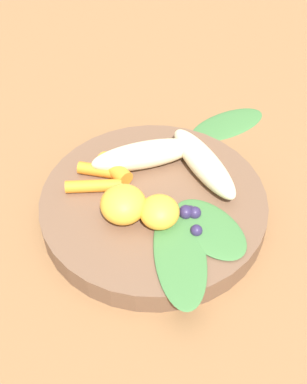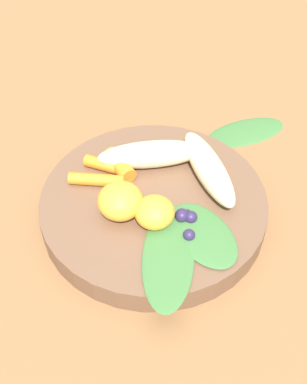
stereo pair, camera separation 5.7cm
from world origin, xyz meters
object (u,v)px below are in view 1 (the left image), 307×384
banana_peeled_left (144,155)px  orange_segment_near (159,212)px  bowl (153,207)px  banana_peeled_right (203,163)px  kale_leaf_stray (228,123)px

banana_peeled_left → orange_segment_near: bearing=85.5°
bowl → banana_peeled_right: bearing=144.4°
orange_segment_near → kale_leaf_stray: bearing=173.4°
banana_peeled_right → kale_leaf_stray: bearing=-47.4°
banana_peeled_left → banana_peeled_right: (-0.01, 0.07, 0.00)m
bowl → kale_leaf_stray: (-0.19, 0.04, -0.01)m
banana_peeled_right → orange_segment_near: same height
bowl → banana_peeled_left: 0.06m
banana_peeled_left → banana_peeled_right: 0.07m
banana_peeled_right → bowl: bearing=97.7°
banana_peeled_left → banana_peeled_right: size_ratio=1.00×
bowl → banana_peeled_right: (-0.06, 0.04, 0.03)m
banana_peeled_right → orange_segment_near: (0.09, -0.02, -0.00)m
bowl → orange_segment_near: orange_segment_near is taller
banana_peeled_left → kale_leaf_stray: (-0.14, 0.07, -0.04)m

